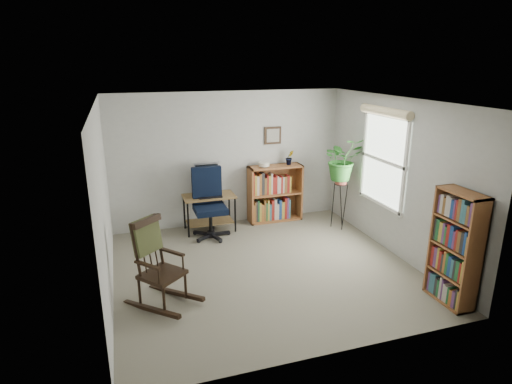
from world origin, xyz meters
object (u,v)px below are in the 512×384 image
object	(u,v)px
desk	(210,213)
low_bookshelf	(275,193)
tall_bookshelf	(455,248)
rocking_chair	(161,263)
office_chair	(210,204)

from	to	relation	value
desk	low_bookshelf	world-z (taller)	low_bookshelf
low_bookshelf	tall_bookshelf	world-z (taller)	tall_bookshelf
rocking_chair	tall_bookshelf	bearing A→B (deg)	-57.26
office_chair	rocking_chair	size ratio (longest dim) A/B	1.08
desk	office_chair	size ratio (longest dim) A/B	0.75
desk	tall_bookshelf	distance (m)	4.02
rocking_chair	low_bookshelf	world-z (taller)	rocking_chair
desk	rocking_chair	bearing A→B (deg)	-115.47
office_chair	desk	bearing A→B (deg)	81.52
desk	office_chair	xyz separation A→B (m)	(-0.05, -0.32, 0.28)
office_chair	tall_bookshelf	distance (m)	3.78
office_chair	low_bookshelf	distance (m)	1.40
office_chair	low_bookshelf	xyz separation A→B (m)	(1.32, 0.44, -0.07)
office_chair	tall_bookshelf	bearing A→B (deg)	-50.10
rocking_chair	low_bookshelf	distance (m)	3.29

